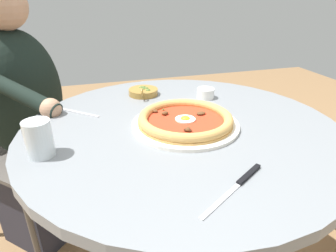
{
  "coord_description": "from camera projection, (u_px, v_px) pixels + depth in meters",
  "views": [
    {
      "loc": [
        -0.26,
        -0.75,
        1.12
      ],
      "look_at": [
        -0.04,
        0.01,
        0.74
      ],
      "focal_mm": 30.73,
      "sensor_mm": 36.0,
      "label": 1
    }
  ],
  "objects": [
    {
      "name": "diner_person",
      "position": [
        33.0,
        141.0,
        1.27
      ],
      "size": [
        0.44,
        0.57,
        1.15
      ],
      "color": "#282833",
      "rests_on": "ground"
    },
    {
      "name": "cafe_chair_diner",
      "position": [
        12.0,
        134.0,
        1.33
      ],
      "size": [
        0.61,
        0.61,
        0.84
      ],
      "color": "#504A45",
      "rests_on": "ground"
    },
    {
      "name": "pizza_on_plate",
      "position": [
        185.0,
        120.0,
        0.86
      ],
      "size": [
        0.32,
        0.32,
        0.04
      ],
      "color": "white",
      "rests_on": "dining_table"
    },
    {
      "name": "olive_pan",
      "position": [
        143.0,
        92.0,
        1.11
      ],
      "size": [
        0.11,
        0.14,
        0.05
      ],
      "color": "olive",
      "rests_on": "dining_table"
    },
    {
      "name": "dining_table",
      "position": [
        181.0,
        169.0,
        0.95
      ],
      "size": [
        0.96,
        0.96,
        0.75
      ],
      "color": "gray",
      "rests_on": "ground"
    },
    {
      "name": "ramekin_capers",
      "position": [
        206.0,
        93.0,
        1.08
      ],
      "size": [
        0.06,
        0.06,
        0.04
      ],
      "color": "white",
      "rests_on": "dining_table"
    },
    {
      "name": "fork_utensil",
      "position": [
        79.0,
        113.0,
        0.95
      ],
      "size": [
        0.13,
        0.12,
        0.0
      ],
      "color": "#BCBCC1",
      "rests_on": "dining_table"
    },
    {
      "name": "steak_knife",
      "position": [
        241.0,
        181.0,
        0.61
      ],
      "size": [
        0.2,
        0.13,
        0.01
      ],
      "color": "silver",
      "rests_on": "dining_table"
    },
    {
      "name": "water_glass",
      "position": [
        39.0,
        141.0,
        0.69
      ],
      "size": [
        0.07,
        0.07,
        0.09
      ],
      "color": "silver",
      "rests_on": "dining_table"
    }
  ]
}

